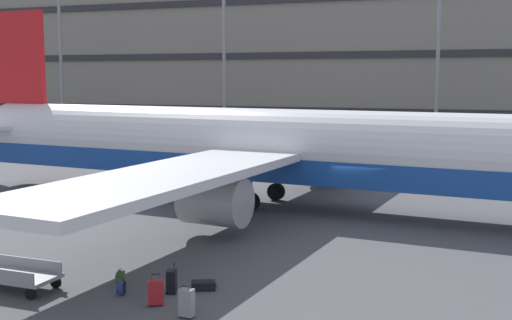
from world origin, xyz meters
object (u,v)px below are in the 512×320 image
Objects in this scene: backpack_small at (120,278)px; backpack_laid_flat at (121,289)px; baggage_cart at (15,276)px; suitcase_silver at (203,285)px; suitcase_red at (172,281)px; suitcase_scuffed at (187,302)px; airliner at (283,150)px; suitcase_large at (156,292)px.

backpack_laid_flat is at bearing -56.99° from backpack_small.
baggage_cart is (-2.81, -1.35, 0.18)m from backpack_small.
backpack_laid_flat reaches higher than suitcase_silver.
backpack_small is 3.13m from baggage_cart.
baggage_cart is (-4.61, -1.32, 0.05)m from suitcase_red.
suitcase_scuffed is at bearing -76.80° from suitcase_silver.
airliner reaches higher than suitcase_red.
suitcase_large is (0.73, -14.54, -2.50)m from airliner.
suitcase_red is (0.65, -13.40, -2.52)m from airliner.
baggage_cart is (-4.69, -0.19, 0.03)m from suitcase_large.
suitcase_scuffed is at bearing -28.77° from backpack_small.
backpack_laid_flat is at bearing -92.67° from airliner.
airliner is 13.18m from suitcase_silver.
backpack_laid_flat is at bearing 163.30° from suitcase_large.
backpack_small is at bearing 151.23° from suitcase_scuffed.
backpack_small is 0.17× the size of baggage_cart.
backpack_small is (-2.57, -0.56, 0.11)m from suitcase_silver.
airliner is at bearing 96.33° from suitcase_silver.
suitcase_large reaches higher than suitcase_red.
suitcase_red is at bearing -87.22° from airliner.
suitcase_silver is 2.63m from backpack_small.
baggage_cart is at bearing 176.63° from suitcase_scuffed.
airliner reaches higher than suitcase_scuffed.
backpack_laid_flat is 3.36m from baggage_cart.
suitcase_silver is 2.46m from backpack_laid_flat.
suitcase_silver is 5.72m from baggage_cart.
suitcase_scuffed is 0.27× the size of baggage_cart.
suitcase_silver is 2.34m from suitcase_scuffed.
baggage_cart reaches higher than suitcase_silver.
airliner is at bearing 92.87° from suitcase_large.
suitcase_red reaches higher than baggage_cart.
suitcase_silver is at bearing 12.26° from backpack_small.
suitcase_large is at bearing -16.70° from backpack_laid_flat.
suitcase_red is at bearing 93.91° from suitcase_large.
airliner is 15.40m from suitcase_scuffed.
suitcase_large is 1.46m from backpack_laid_flat.
airliner is 14.77m from suitcase_large.
airliner is 77.85× the size of backpack_small.
backpack_laid_flat is at bearing -151.22° from suitcase_red.
suitcase_red reaches higher than backpack_small.
airliner is 13.65m from suitcase_red.
backpack_small reaches higher than suitcase_silver.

